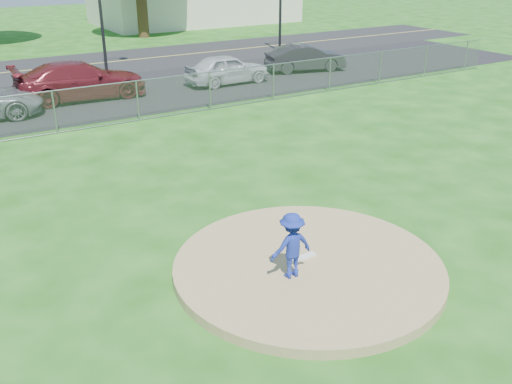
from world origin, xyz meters
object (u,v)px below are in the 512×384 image
Objects in this scene: pitcher at (292,246)px; parked_car_pearl at (227,69)px; parked_car_darkred at (80,80)px; parked_car_charcoal at (305,58)px.

pitcher is 17.58m from parked_car_pearl.
pitcher is 0.24× the size of parked_car_darkred.
parked_car_darkred reaches higher than pitcher.
parked_car_darkred is at bearing -89.65° from pitcher.
parked_car_charcoal is (4.90, 0.49, -0.01)m from parked_car_pearl.
parked_car_charcoal is at bearing -88.72° from parked_car_darkred.
parked_car_pearl is at bearing -112.15° from pitcher.
parked_car_darkred is at bearing 83.74° from parked_car_pearl.
pitcher is 20.53m from parked_car_charcoal.
parked_car_pearl is 0.98× the size of parked_car_charcoal.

